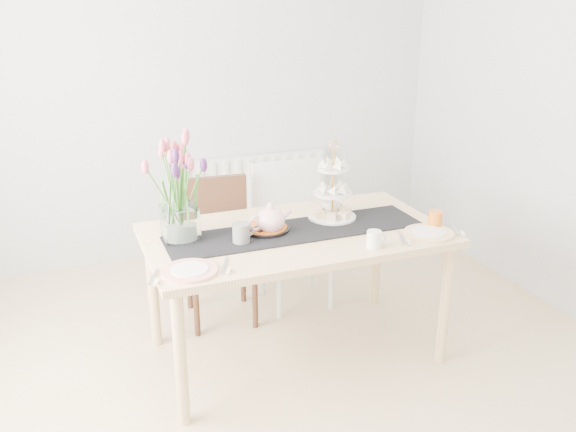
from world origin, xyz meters
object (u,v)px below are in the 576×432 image
object	(u,v)px
tulip_vase	(177,173)
teapot	(271,220)
mug_orange	(435,219)
dining_table	(296,245)
radiator	(255,192)
mug_white	(374,239)
chair_brown	(217,238)
tart_tin	(266,229)
plate_left	(190,271)
mug_grey	(241,234)
cake_stand	(332,200)
chair_white	(291,222)
plate_right	(429,233)
cream_jug	(331,208)

from	to	relation	value
tulip_vase	teapot	bearing A→B (deg)	-11.18
tulip_vase	mug_orange	size ratio (longest dim) A/B	7.24
dining_table	tulip_vase	world-z (taller)	tulip_vase
radiator	mug_white	xyz separation A→B (m)	(-0.02, -1.98, 0.34)
chair_brown	tart_tin	distance (m)	0.64
tart_tin	mug_orange	bearing A→B (deg)	-17.08
tart_tin	plate_left	xyz separation A→B (m)	(-0.50, -0.35, -0.01)
tart_tin	mug_grey	world-z (taller)	mug_grey
teapot	mug_white	bearing A→B (deg)	-49.31
cake_stand	mug_white	bearing A→B (deg)	-87.86
tart_tin	mug_orange	world-z (taller)	mug_orange
tart_tin	mug_grey	xyz separation A→B (m)	(-0.17, -0.11, 0.04)
dining_table	tart_tin	size ratio (longest dim) A/B	6.34
chair_white	tart_tin	xyz separation A→B (m)	(-0.39, -0.62, 0.23)
mug_grey	mug_white	bearing A→B (deg)	-44.51
chair_white	chair_brown	bearing A→B (deg)	-174.17
tulip_vase	tart_tin	world-z (taller)	tulip_vase
dining_table	tulip_vase	size ratio (longest dim) A/B	2.44
mug_grey	mug_white	size ratio (longest dim) A/B	1.20
tart_tin	teapot	bearing A→B (deg)	-71.27
cake_stand	mug_grey	distance (m)	0.61
mug_white	chair_white	bearing A→B (deg)	99.52
teapot	plate_left	distance (m)	0.60
mug_grey	plate_right	world-z (taller)	mug_grey
radiator	mug_white	world-z (taller)	mug_white
dining_table	chair_brown	distance (m)	0.71
tart_tin	plate_left	world-z (taller)	tart_tin
tart_tin	plate_right	xyz separation A→B (m)	(0.79, -0.35, -0.01)
tulip_vase	plate_right	world-z (taller)	tulip_vase
chair_white	plate_left	xyz separation A→B (m)	(-0.89, -0.97, 0.22)
chair_white	teapot	bearing A→B (deg)	-118.75
tulip_vase	mug_orange	xyz separation A→B (m)	(1.34, -0.32, -0.31)
tulip_vase	plate_right	distance (m)	1.36
plate_right	mug_orange	bearing A→B (deg)	40.96
chair_brown	tulip_vase	distance (m)	0.85
dining_table	teapot	world-z (taller)	teapot
dining_table	mug_orange	bearing A→B (deg)	-16.19
chair_brown	mug_orange	xyz separation A→B (m)	(1.02, -0.85, 0.28)
mug_orange	plate_left	size ratio (longest dim) A/B	0.35
dining_table	teapot	distance (m)	0.21
mug_grey	mug_orange	size ratio (longest dim) A/B	1.17
tart_tin	mug_white	world-z (taller)	mug_white
chair_brown	teapot	world-z (taller)	teapot
radiator	teapot	world-z (taller)	teapot
teapot	mug_grey	bearing A→B (deg)	-168.08
plate_left	tulip_vase	bearing A→B (deg)	83.51
tart_tin	mug_white	size ratio (longest dim) A/B	2.86
cream_jug	tulip_vase	bearing A→B (deg)	-176.42
radiator	cream_jug	distance (m)	1.51
chair_white	cream_jug	bearing A→B (deg)	-84.24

